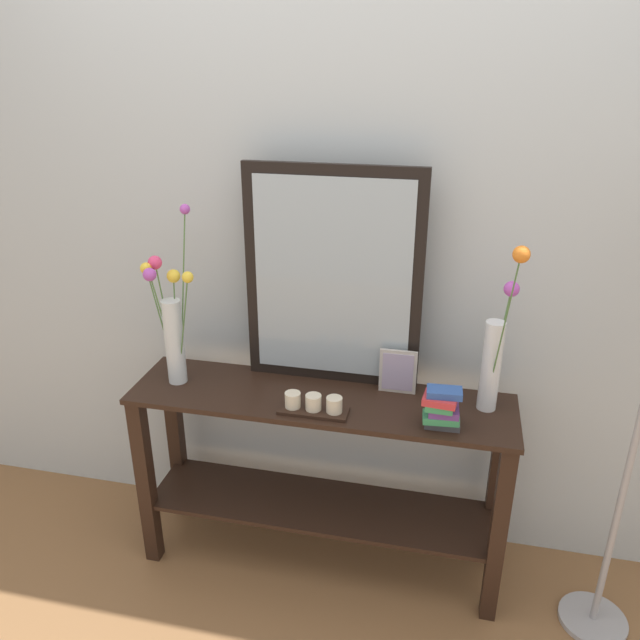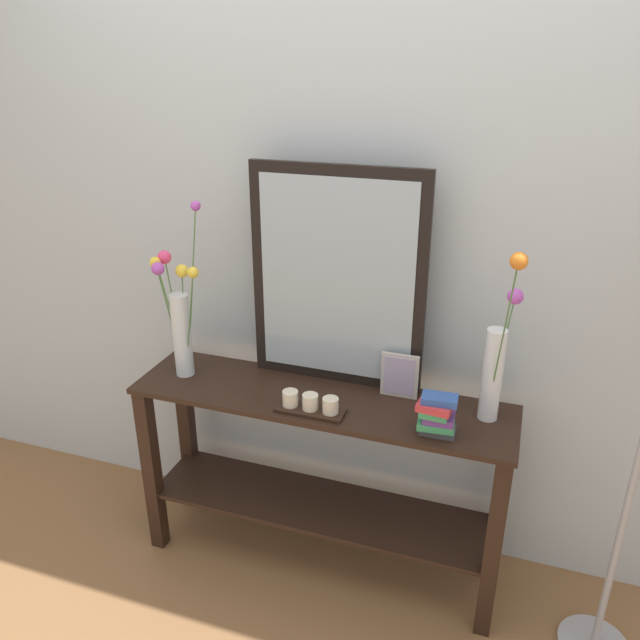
{
  "view_description": "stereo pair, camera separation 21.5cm",
  "coord_description": "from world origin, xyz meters",
  "px_view_note": "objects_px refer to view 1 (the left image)",
  "views": [
    {
      "loc": [
        0.43,
        -1.92,
        1.92
      ],
      "look_at": [
        0.0,
        0.0,
        1.07
      ],
      "focal_mm": 35.08,
      "sensor_mm": 36.0,
      "label": 1
    },
    {
      "loc": [
        0.64,
        -1.87,
        1.92
      ],
      "look_at": [
        0.0,
        0.0,
        1.07
      ],
      "focal_mm": 35.08,
      "sensor_mm": 36.0,
      "label": 2
    }
  ],
  "objects_px": {
    "tall_vase_left": "(172,323)",
    "candle_tray": "(313,405)",
    "mirror_leaning": "(333,279)",
    "console_table": "(320,460)",
    "picture_frame_small": "(398,372)",
    "vase_right": "(495,352)",
    "book_stack": "(442,408)"
  },
  "relations": [
    {
      "from": "mirror_leaning",
      "to": "book_stack",
      "type": "distance_m",
      "value": 0.59
    },
    {
      "from": "console_table",
      "to": "picture_frame_small",
      "type": "xyz_separation_m",
      "value": [
        0.27,
        0.1,
        0.36
      ]
    },
    {
      "from": "console_table",
      "to": "candle_tray",
      "type": "height_order",
      "value": "candle_tray"
    },
    {
      "from": "console_table",
      "to": "tall_vase_left",
      "type": "xyz_separation_m",
      "value": [
        -0.56,
        0.0,
        0.52
      ]
    },
    {
      "from": "tall_vase_left",
      "to": "picture_frame_small",
      "type": "relative_size",
      "value": 3.86
    },
    {
      "from": "mirror_leaning",
      "to": "book_stack",
      "type": "height_order",
      "value": "mirror_leaning"
    },
    {
      "from": "console_table",
      "to": "candle_tray",
      "type": "bearing_deg",
      "value": -90.11
    },
    {
      "from": "mirror_leaning",
      "to": "vase_right",
      "type": "bearing_deg",
      "value": -9.49
    },
    {
      "from": "mirror_leaning",
      "to": "tall_vase_left",
      "type": "xyz_separation_m",
      "value": [
        -0.57,
        -0.14,
        -0.17
      ]
    },
    {
      "from": "console_table",
      "to": "vase_right",
      "type": "xyz_separation_m",
      "value": [
        0.59,
        0.05,
        0.5
      ]
    },
    {
      "from": "tall_vase_left",
      "to": "picture_frame_small",
      "type": "height_order",
      "value": "tall_vase_left"
    },
    {
      "from": "mirror_leaning",
      "to": "picture_frame_small",
      "type": "relative_size",
      "value": 4.79
    },
    {
      "from": "vase_right",
      "to": "tall_vase_left",
      "type": "bearing_deg",
      "value": -177.63
    },
    {
      "from": "book_stack",
      "to": "picture_frame_small",
      "type": "bearing_deg",
      "value": 129.88
    },
    {
      "from": "candle_tray",
      "to": "picture_frame_small",
      "type": "xyz_separation_m",
      "value": [
        0.27,
        0.2,
        0.06
      ]
    },
    {
      "from": "picture_frame_small",
      "to": "book_stack",
      "type": "relative_size",
      "value": 1.18
    },
    {
      "from": "picture_frame_small",
      "to": "book_stack",
      "type": "distance_m",
      "value": 0.26
    },
    {
      "from": "vase_right",
      "to": "candle_tray",
      "type": "xyz_separation_m",
      "value": [
        -0.59,
        -0.15,
        -0.19
      ]
    },
    {
      "from": "book_stack",
      "to": "vase_right",
      "type": "bearing_deg",
      "value": 43.82
    },
    {
      "from": "console_table",
      "to": "picture_frame_small",
      "type": "bearing_deg",
      "value": 20.37
    },
    {
      "from": "picture_frame_small",
      "to": "mirror_leaning",
      "type": "bearing_deg",
      "value": 169.37
    },
    {
      "from": "candle_tray",
      "to": "picture_frame_small",
      "type": "distance_m",
      "value": 0.34
    },
    {
      "from": "tall_vase_left",
      "to": "console_table",
      "type": "bearing_deg",
      "value": -0.3
    },
    {
      "from": "tall_vase_left",
      "to": "picture_frame_small",
      "type": "bearing_deg",
      "value": 6.68
    },
    {
      "from": "vase_right",
      "to": "book_stack",
      "type": "xyz_separation_m",
      "value": [
        -0.16,
        -0.15,
        -0.15
      ]
    },
    {
      "from": "vase_right",
      "to": "candle_tray",
      "type": "bearing_deg",
      "value": -165.41
    },
    {
      "from": "book_stack",
      "to": "tall_vase_left",
      "type": "bearing_deg",
      "value": 174.03
    },
    {
      "from": "console_table",
      "to": "vase_right",
      "type": "distance_m",
      "value": 0.78
    },
    {
      "from": "console_table",
      "to": "book_stack",
      "type": "distance_m",
      "value": 0.57
    },
    {
      "from": "mirror_leaning",
      "to": "candle_tray",
      "type": "height_order",
      "value": "mirror_leaning"
    },
    {
      "from": "tall_vase_left",
      "to": "candle_tray",
      "type": "xyz_separation_m",
      "value": [
        0.56,
        -0.11,
        -0.21
      ]
    },
    {
      "from": "picture_frame_small",
      "to": "candle_tray",
      "type": "bearing_deg",
      "value": -142.82
    }
  ]
}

